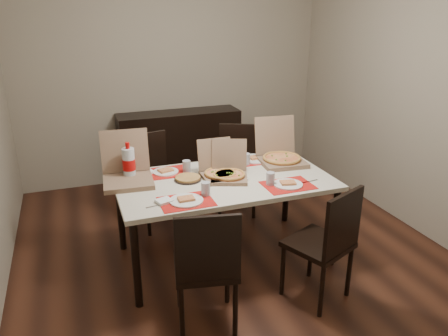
# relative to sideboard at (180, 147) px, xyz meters

# --- Properties ---
(ground) EXTENTS (3.80, 4.00, 0.02)m
(ground) POSITION_rel_sideboard_xyz_m (0.00, -1.78, -0.46)
(ground) COLOR #452215
(ground) RESTS_ON ground
(room_walls) EXTENTS (3.84, 4.02, 2.62)m
(room_walls) POSITION_rel_sideboard_xyz_m (0.00, -1.35, 1.28)
(room_walls) COLOR gray
(room_walls) RESTS_ON ground
(sideboard) EXTENTS (1.50, 0.40, 0.90)m
(sideboard) POSITION_rel_sideboard_xyz_m (0.00, 0.00, 0.00)
(sideboard) COLOR black
(sideboard) RESTS_ON ground
(dining_table) EXTENTS (1.80, 1.00, 0.75)m
(dining_table) POSITION_rel_sideboard_xyz_m (-0.09, -1.90, 0.23)
(dining_table) COLOR beige
(dining_table) RESTS_ON ground
(chair_near_left) EXTENTS (0.49, 0.49, 0.93)m
(chair_near_left) POSITION_rel_sideboard_xyz_m (-0.52, -2.74, 0.06)
(chair_near_left) COLOR black
(chair_near_left) RESTS_ON ground
(chair_near_right) EXTENTS (0.55, 0.55, 0.93)m
(chair_near_right) POSITION_rel_sideboard_xyz_m (0.41, -2.74, 0.06)
(chair_near_right) COLOR black
(chair_near_right) RESTS_ON ground
(chair_far_left) EXTENTS (0.51, 0.51, 0.93)m
(chair_far_left) POSITION_rel_sideboard_xyz_m (-0.54, -1.01, 0.06)
(chair_far_left) COLOR black
(chair_far_left) RESTS_ON ground
(chair_far_right) EXTENTS (0.55, 0.55, 0.93)m
(chair_far_right) POSITION_rel_sideboard_xyz_m (0.40, -0.99, 0.06)
(chair_far_right) COLOR black
(chair_far_right) RESTS_ON ground
(setting_near_left) EXTENTS (0.52, 0.30, 0.11)m
(setting_near_left) POSITION_rel_sideboard_xyz_m (-0.49, -2.21, 0.32)
(setting_near_left) COLOR red
(setting_near_left) RESTS_ON dining_table
(setting_near_right) EXTENTS (0.49, 0.30, 0.11)m
(setting_near_right) POSITION_rel_sideboard_xyz_m (0.32, -2.19, 0.32)
(setting_near_right) COLOR red
(setting_near_right) RESTS_ON dining_table
(setting_far_left) EXTENTS (0.49, 0.30, 0.11)m
(setting_far_left) POSITION_rel_sideboard_xyz_m (-0.50, -1.60, 0.32)
(setting_far_left) COLOR red
(setting_far_left) RESTS_ON dining_table
(setting_far_right) EXTENTS (0.45, 0.30, 0.11)m
(setting_far_right) POSITION_rel_sideboard_xyz_m (0.32, -1.57, 0.32)
(setting_far_right) COLOR red
(setting_far_right) RESTS_ON dining_table
(napkin_loose) EXTENTS (0.16, 0.16, 0.02)m
(napkin_loose) POSITION_rel_sideboard_xyz_m (0.01, -2.00, 0.31)
(napkin_loose) COLOR white
(napkin_loose) RESTS_ON dining_table
(pizza_box_center) EXTENTS (0.40, 0.42, 0.30)m
(pizza_box_center) POSITION_rel_sideboard_xyz_m (-0.04, -1.89, 0.35)
(pizza_box_center) COLOR brown
(pizza_box_center) RESTS_ON dining_table
(pizza_box_right) EXTENTS (0.43, 0.47, 0.40)m
(pizza_box_right) POSITION_rel_sideboard_xyz_m (0.54, -1.69, 0.36)
(pizza_box_right) COLOR brown
(pizza_box_right) RESTS_ON dining_table
(pizza_box_left) EXTENTS (0.43, 0.47, 0.40)m
(pizza_box_left) POSITION_rel_sideboard_xyz_m (-0.87, -1.68, 0.36)
(pizza_box_left) COLOR brown
(pizza_box_left) RESTS_ON dining_table
(pizza_box_extra) EXTENTS (0.30, 0.34, 0.30)m
(pizza_box_extra) POSITION_rel_sideboard_xyz_m (-0.11, -1.84, 0.35)
(pizza_box_extra) COLOR brown
(pizza_box_extra) RESTS_ON dining_table
(faina_plate) EXTENTS (0.23, 0.23, 0.03)m
(faina_plate) POSITION_rel_sideboard_xyz_m (-0.39, -1.82, 0.31)
(faina_plate) COLOR black
(faina_plate) RESTS_ON dining_table
(dip_bowl) EXTENTS (0.14, 0.14, 0.03)m
(dip_bowl) POSITION_rel_sideboard_xyz_m (-0.06, -1.71, 0.31)
(dip_bowl) COLOR white
(dip_bowl) RESTS_ON dining_table
(soda_bottle) EXTENTS (0.11, 0.11, 0.32)m
(soda_bottle) POSITION_rel_sideboard_xyz_m (-0.84, -1.62, 0.44)
(soda_bottle) COLOR silver
(soda_bottle) RESTS_ON dining_table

